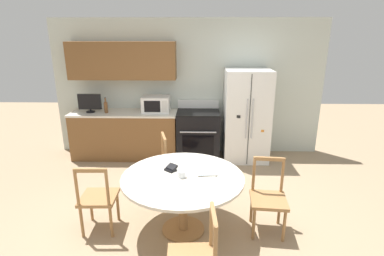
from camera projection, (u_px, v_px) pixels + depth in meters
name	position (u px, v px, depth m)	size (l,w,h in m)	color
ground_plane	(181.00, 228.00, 3.73)	(14.00, 14.00, 0.00)	#9E8466
back_wall	(172.00, 81.00, 5.77)	(5.20, 0.44, 2.60)	silver
kitchen_counter	(126.00, 134.00, 5.80)	(2.01, 0.64, 0.90)	brown
refrigerator	(246.00, 116.00, 5.57)	(0.82, 0.72, 1.70)	white
oven_range	(198.00, 134.00, 5.74)	(0.80, 0.68, 1.08)	black
microwave	(156.00, 104.00, 5.62)	(0.51, 0.39, 0.30)	white
countertop_tv	(90.00, 102.00, 5.58)	(0.43, 0.16, 0.35)	black
counter_bottle	(106.00, 107.00, 5.56)	(0.07, 0.07, 0.30)	brown
dining_table	(183.00, 185.00, 3.51)	(1.43, 1.43, 0.73)	beige
dining_chair_left	(98.00, 198.00, 3.58)	(0.43, 0.43, 0.90)	#9E7042
dining_chair_far	(175.00, 164.00, 4.53)	(0.51, 0.51, 0.90)	#9E7042
dining_chair_right	(268.00, 198.00, 3.58)	(0.46, 0.46, 0.90)	#9E7042
candle_glass	(182.00, 175.00, 3.44)	(0.10, 0.10, 0.08)	silver
wallet	(171.00, 168.00, 3.62)	(0.17, 0.17, 0.07)	black
mail_stack	(206.00, 170.00, 3.60)	(0.25, 0.32, 0.02)	white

